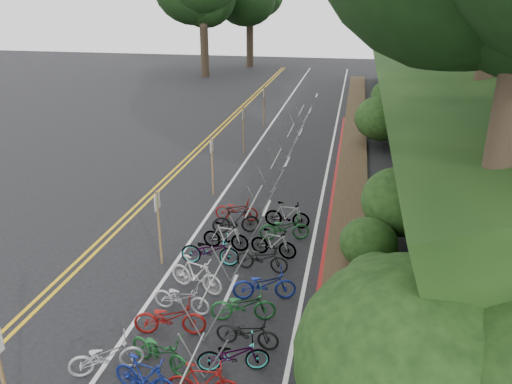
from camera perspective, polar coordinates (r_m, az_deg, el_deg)
ground at (r=13.01m, az=-21.69°, el=-18.26°), size 120.00×120.00×0.00m
road_markings at (r=20.65m, az=-5.50°, el=-1.19°), size 7.47×80.00×0.01m
red_curb at (r=21.62m, az=8.95°, el=-0.15°), size 0.25×28.00×0.10m
embankment at (r=28.46m, az=24.93°, el=8.74°), size 14.30×48.14×9.11m
bike_racks_rest at (r=22.50m, az=2.32°, el=3.19°), size 1.14×23.00×1.17m
signpost_near at (r=10.88m, az=-26.99°, el=-18.35°), size 0.08×0.40×2.54m
signposts_rest at (r=23.73m, az=-3.03°, el=5.62°), size 0.08×18.40×2.50m
bike_front at (r=12.31m, az=-16.77°, el=-17.47°), size 1.30×1.76×0.88m
bike_valet at (r=13.72m, az=-4.36°, el=-11.77°), size 3.23×13.43×1.07m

